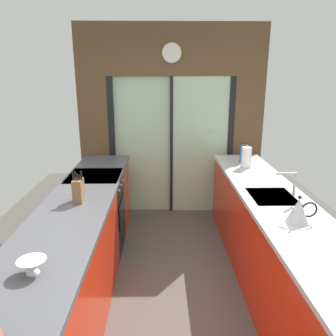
# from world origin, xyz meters

# --- Properties ---
(ground_plane) EXTENTS (5.04, 7.60, 0.02)m
(ground_plane) POSITION_xyz_m (0.00, 0.60, -0.01)
(ground_plane) COLOR #4C4742
(back_wall_unit) EXTENTS (2.64, 0.12, 2.70)m
(back_wall_unit) POSITION_xyz_m (0.00, 2.40, 1.52)
(back_wall_unit) COLOR brown
(back_wall_unit) RESTS_ON ground_plane
(left_counter_run) EXTENTS (0.62, 3.80, 0.92)m
(left_counter_run) POSITION_xyz_m (-0.91, 0.13, 0.47)
(left_counter_run) COLOR red
(left_counter_run) RESTS_ON ground_plane
(right_counter_run) EXTENTS (0.62, 3.80, 0.92)m
(right_counter_run) POSITION_xyz_m (0.91, 0.30, 0.46)
(right_counter_run) COLOR red
(right_counter_run) RESTS_ON ground_plane
(sink_faucet) EXTENTS (0.19, 0.02, 0.23)m
(sink_faucet) POSITION_xyz_m (1.05, 0.55, 1.08)
(sink_faucet) COLOR #B7BABC
(sink_faucet) RESTS_ON right_counter_run
(oven_range) EXTENTS (0.60, 0.60, 0.92)m
(oven_range) POSITION_xyz_m (-0.91, 1.25, 0.46)
(oven_range) COLOR black
(oven_range) RESTS_ON ground_plane
(mixing_bowl_far) EXTENTS (0.17, 0.17, 0.09)m
(mixing_bowl_far) POSITION_xyz_m (-0.89, -0.65, 0.97)
(mixing_bowl_far) COLOR silver
(mixing_bowl_far) RESTS_ON left_counter_run
(knife_block) EXTENTS (0.09, 0.14, 0.28)m
(knife_block) POSITION_xyz_m (-0.89, 0.45, 1.03)
(knife_block) COLOR brown
(knife_block) RESTS_ON left_counter_run
(kettle) EXTENTS (0.27, 0.18, 0.22)m
(kettle) POSITION_xyz_m (0.89, -0.03, 1.02)
(kettle) COLOR #B7BABC
(kettle) RESTS_ON right_counter_run
(soap_bottle) EXTENTS (0.06, 0.06, 0.26)m
(soap_bottle) POSITION_xyz_m (0.89, 1.76, 1.03)
(soap_bottle) COLOR #286BB7
(soap_bottle) RESTS_ON right_counter_run
(paper_towel_roll) EXTENTS (0.14, 0.14, 0.28)m
(paper_towel_roll) POSITION_xyz_m (0.89, 1.55, 1.05)
(paper_towel_roll) COLOR #B7BABC
(paper_towel_roll) RESTS_ON right_counter_run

